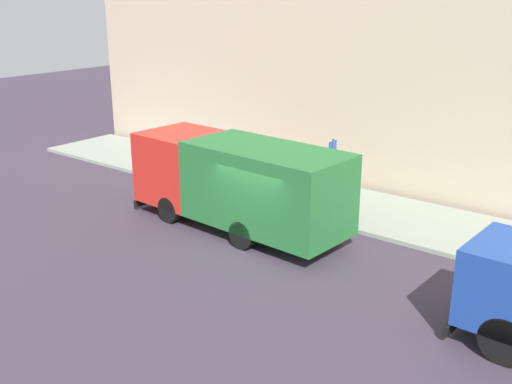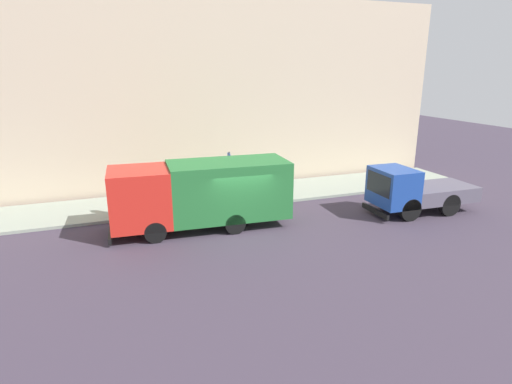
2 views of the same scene
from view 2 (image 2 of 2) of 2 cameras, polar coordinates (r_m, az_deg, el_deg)
The scene contains 9 objects.
ground at distance 18.18m, azimuth -1.96°, elevation -5.34°, with size 80.00×80.00×0.00m, color #3F3544.
sidewalk at distance 22.63m, azimuth -5.85°, elevation -0.82°, with size 3.85×30.00×0.14m, color #949E8E.
building_facade at distance 24.04m, azimuth -7.69°, elevation 12.83°, with size 0.50×30.00×10.60m, color beige.
large_utility_truck at distance 18.23m, azimuth -7.42°, elevation -0.02°, with size 2.86×7.76×2.89m.
small_flatbed_truck at distance 21.55m, azimuth 20.56°, elevation 0.16°, with size 2.27×5.31×2.27m.
pedestrian_walking at distance 20.40m, azimuth -18.19°, elevation -0.61°, with size 0.43×0.43×1.73m.
pedestrian_standing at distance 20.93m, azimuth -14.93°, elevation 0.01°, with size 0.56×0.56×1.70m.
pedestrian_third at distance 21.31m, azimuth -9.37°, elevation 0.72°, with size 0.36×0.36×1.71m.
street_sign_post at distance 20.96m, azimuth -3.60°, elevation 2.50°, with size 0.44×0.08×2.67m.
Camera 2 is at (-16.08, 5.20, 6.71)m, focal length 29.58 mm.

